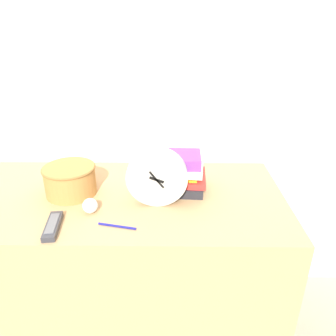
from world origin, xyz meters
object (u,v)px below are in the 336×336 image
Objects in this scene: basket at (70,179)px; tv_remote at (53,226)px; desk_clock at (157,177)px; crumpled_paper_ball at (90,206)px; pen at (117,226)px; book_stack at (177,173)px.

basket is 0.25m from tv_remote.
desk_clock is 0.26m from crumpled_paper_ball.
desk_clock is 1.43× the size of tv_remote.
pen is (0.11, -0.09, -0.02)m from crumpled_paper_ball.
basket is (-0.43, -0.04, -0.01)m from book_stack.
book_stack is at bearing 52.31° from pen.
desk_clock reaches higher than tv_remote.
pen is (0.22, -0.23, -0.06)m from basket.
tv_remote is (-0.42, -0.28, -0.06)m from book_stack.
desk_clock reaches higher than crumpled_paper_ball.
tv_remote is 1.18× the size of pen.
pen is (-0.21, -0.27, -0.07)m from book_stack.
crumpled_paper_ball reaches higher than tv_remote.
basket reaches higher than tv_remote.
crumpled_paper_ball is (0.11, -0.14, -0.04)m from basket.
basket reaches higher than crumpled_paper_ball.
crumpled_paper_ball is (-0.32, -0.18, -0.05)m from book_stack.
tv_remote is at bearing -89.28° from basket.
tv_remote is 0.22m from pen.
book_stack is 4.41× the size of crumpled_paper_ball.
desk_clock is 1.69× the size of pen.
crumpled_paper_ball is at bearing -166.04° from desk_clock.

